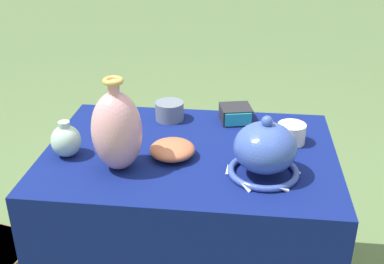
{
  "coord_description": "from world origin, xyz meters",
  "views": [
    {
      "loc": [
        0.18,
        -1.51,
        1.51
      ],
      "look_at": [
        0.02,
        -0.1,
        0.82
      ],
      "focal_mm": 45.0,
      "sensor_mm": 36.0,
      "label": 1
    }
  ],
  "objects": [
    {
      "name": "bowl_shallow_teal",
      "position": [
        -0.33,
        0.22,
        0.72
      ],
      "size": [
        0.16,
        0.16,
        0.05
      ],
      "primitive_type": "ellipsoid",
      "color": "teal",
      "rests_on": "display_table"
    },
    {
      "name": "vase_tall_bulbous",
      "position": [
        -0.22,
        -0.15,
        0.83
      ],
      "size": [
        0.17,
        0.17,
        0.32
      ],
      "color": "#D19399",
      "rests_on": "display_table"
    },
    {
      "name": "display_table",
      "position": [
        0.0,
        -0.02,
        0.62
      ],
      "size": [
        1.04,
        0.73,
        0.69
      ],
      "color": "brown",
      "rests_on": "ground_plane"
    },
    {
      "name": "pot_squat_slate",
      "position": [
        -0.11,
        0.25,
        0.73
      ],
      "size": [
        0.11,
        0.11,
        0.07
      ],
      "primitive_type": "cylinder",
      "color": "slate",
      "rests_on": "display_table"
    },
    {
      "name": "jar_round_celadon",
      "position": [
        -0.42,
        -0.09,
        0.75
      ],
      "size": [
        0.1,
        0.1,
        0.13
      ],
      "color": "#A8CCB7",
      "rests_on": "display_table"
    },
    {
      "name": "mosaic_tile_box",
      "position": [
        0.15,
        0.27,
        0.72
      ],
      "size": [
        0.14,
        0.14,
        0.06
      ],
      "rotation": [
        0.0,
        0.0,
        0.23
      ],
      "color": "#232328",
      "rests_on": "display_table"
    },
    {
      "name": "vase_dome_bell",
      "position": [
        0.26,
        -0.14,
        0.78
      ],
      "size": [
        0.25,
        0.23,
        0.21
      ],
      "color": "#3851A8",
      "rests_on": "display_table"
    },
    {
      "name": "bowl_shallow_terracotta",
      "position": [
        -0.06,
        -0.06,
        0.72
      ],
      "size": [
        0.16,
        0.16,
        0.06
      ],
      "primitive_type": "ellipsoid",
      "color": "#BC6642",
      "rests_on": "display_table"
    },
    {
      "name": "pot_squat_ivory",
      "position": [
        0.36,
        0.1,
        0.73
      ],
      "size": [
        0.1,
        0.1,
        0.07
      ],
      "primitive_type": "cylinder",
      "color": "white",
      "rests_on": "display_table"
    }
  ]
}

